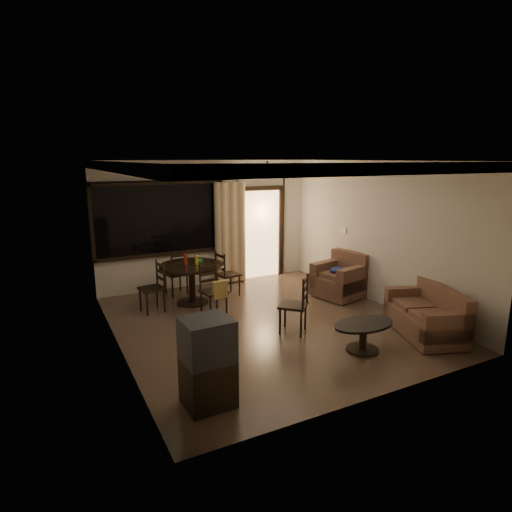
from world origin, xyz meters
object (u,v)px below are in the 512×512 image
tv_cabinet (208,362)px  side_chair (294,315)px  dining_chair_west (153,297)px  dining_table (192,273)px  sofa (428,316)px  armchair (341,279)px  dining_chair_east (228,282)px  dining_chair_north (177,281)px  coffee_table (363,332)px  dining_chair_south (214,299)px

tv_cabinet → side_chair: size_ratio=1.09×
dining_chair_west → dining_table: bearing=90.1°
sofa → armchair: (0.00, 2.27, 0.06)m
dining_chair_east → dining_chair_north: bearing=51.0°
coffee_table → dining_table: bearing=115.5°
sofa → side_chair: (-1.90, 1.10, -0.02)m
dining_chair_south → dining_chair_north: bearing=90.5°
tv_cabinet → sofa: size_ratio=0.65×
tv_cabinet → dining_chair_south: bearing=64.7°
sofa → dining_chair_west: bearing=160.1°
tv_cabinet → sofa: (3.95, 0.27, -0.22)m
dining_chair_north → sofa: (3.03, -3.97, 0.03)m
dining_chair_north → armchair: (3.03, -1.70, 0.09)m
dining_chair_west → sofa: bearing=41.3°
dining_chair_south → tv_cabinet: (-1.16, -2.71, 0.23)m
dining_chair_east → dining_chair_south: (-0.70, -0.97, 0.02)m
side_chair → tv_cabinet: bearing=-11.2°
dining_chair_east → dining_chair_north: same height
dining_chair_north → coffee_table: size_ratio=0.95×
dining_chair_east → tv_cabinet: size_ratio=0.89×
dining_chair_west → sofa: dining_chair_west is taller
side_chair → dining_chair_west: bearing=-93.3°
dining_chair_east → coffee_table: dining_chair_east is taller
tv_cabinet → sofa: tv_cabinet is taller
dining_chair_north → side_chair: 3.08m
dining_chair_south → dining_table: bearing=89.9°
dining_chair_west → dining_chair_north: bearing=130.0°
coffee_table → tv_cabinet: bearing=-173.7°
dining_chair_north → coffee_table: dining_chair_north is taller
dining_table → sofa: 4.41m
coffee_table → sofa: bearing=-0.8°
dining_chair_west → side_chair: (1.84, -2.07, 0.01)m
sofa → coffee_table: bearing=-160.4°
side_chair → dining_chair_south: bearing=-101.6°
dining_table → armchair: 3.10m
dining_chair_west → coffee_table: bearing=28.7°
dining_chair_west → tv_cabinet: size_ratio=0.89×
dining_chair_west → sofa: (3.74, -3.16, 0.03)m
coffee_table → side_chair: size_ratio=1.02×
dining_chair_west → dining_chair_east: size_ratio=1.00×
dining_chair_south → sofa: size_ratio=0.58×
dining_chair_south → coffee_table: dining_chair_south is taller
sofa → armchair: size_ratio=1.54×
sofa → armchair: armchair is taller
dining_chair_west → dining_chair_east: (1.65, 0.25, 0.00)m
dining_table → dining_chair_west: size_ratio=1.33×
dining_chair_east → side_chair: (0.18, -2.31, 0.01)m
dining_chair_south → tv_cabinet: size_ratio=0.89×
dining_chair_west → tv_cabinet: (-0.20, -3.43, 0.26)m
dining_chair_south → dining_chair_north: (-0.24, 1.53, -0.02)m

